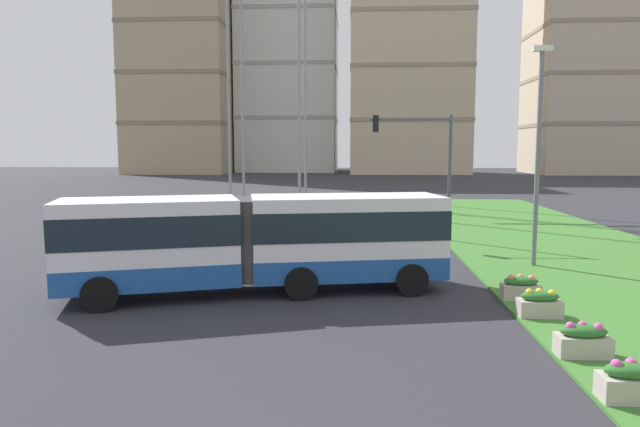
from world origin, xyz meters
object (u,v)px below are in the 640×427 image
(flower_planter_4, at_px, (521,288))
(traffic_light_far_right, at_px, (423,155))
(articulated_bus, at_px, (258,240))
(flower_planter_1, at_px, (632,381))
(flower_planter_2, at_px, (583,340))
(apartment_tower_westcentre, at_px, (289,46))
(flower_planter_3, at_px, (540,303))
(apartment_tower_west, at_px, (182,32))
(streetlight_median, at_px, (538,147))
(apartment_tower_centre, at_px, (409,46))
(apartment_tower_eastcentre, at_px, (592,56))
(car_silver_hatch, at_px, (214,216))

(flower_planter_4, xyz_separation_m, traffic_light_far_right, (-1.66, 10.89, 3.75))
(articulated_bus, relative_size, flower_planter_1, 10.94)
(articulated_bus, bearing_deg, flower_planter_4, -4.50)
(flower_planter_2, bearing_deg, apartment_tower_westcentre, 99.94)
(articulated_bus, relative_size, flower_planter_3, 10.94)
(flower_planter_2, relative_size, flower_planter_4, 1.00)
(traffic_light_far_right, relative_size, apartment_tower_west, 0.12)
(streetlight_median, bearing_deg, flower_planter_1, -99.06)
(flower_planter_3, bearing_deg, streetlight_median, 74.41)
(articulated_bus, relative_size, apartment_tower_centre, 0.27)
(flower_planter_1, relative_size, streetlight_median, 0.13)
(flower_planter_3, bearing_deg, apartment_tower_west, 112.02)
(flower_planter_3, relative_size, apartment_tower_westcentre, 0.02)
(streetlight_median, bearing_deg, flower_planter_2, -101.06)
(flower_planter_3, distance_m, streetlight_median, 8.19)
(flower_planter_4, xyz_separation_m, apartment_tower_west, (-36.78, 89.22, 25.25))
(flower_planter_1, bearing_deg, apartment_tower_westcentre, 99.73)
(apartment_tower_west, bearing_deg, flower_planter_1, -69.05)
(flower_planter_2, relative_size, apartment_tower_westcentre, 0.02)
(flower_planter_4, bearing_deg, apartment_tower_eastcentre, 67.78)
(flower_planter_3, distance_m, flower_planter_4, 1.74)
(apartment_tower_west, xyz_separation_m, apartment_tower_centre, (41.36, -0.15, -2.96))
(car_silver_hatch, distance_m, flower_planter_4, 19.46)
(flower_planter_3, relative_size, apartment_tower_eastcentre, 0.03)
(flower_planter_1, bearing_deg, streetlight_median, 80.94)
(apartment_tower_centre, bearing_deg, apartment_tower_west, 179.79)
(flower_planter_2, xyz_separation_m, apartment_tower_westcentre, (-18.11, 103.38, 24.24))
(apartment_tower_centre, bearing_deg, flower_planter_3, -92.89)
(traffic_light_far_right, relative_size, streetlight_median, 0.74)
(flower_planter_4, height_order, apartment_tower_westcentre, apartment_tower_westcentre)
(car_silver_hatch, height_order, flower_planter_1, car_silver_hatch)
(apartment_tower_eastcentre, bearing_deg, flower_planter_3, -111.84)
(apartment_tower_west, bearing_deg, apartment_tower_eastcentre, 0.78)
(apartment_tower_west, xyz_separation_m, apartment_tower_eastcentre, (73.63, 1.00, -4.88))
(traffic_light_far_right, bearing_deg, apartment_tower_eastcentre, 64.11)
(flower_planter_2, xyz_separation_m, apartment_tower_west, (-36.78, 93.87, 25.25))
(apartment_tower_westcentre, relative_size, apartment_tower_centre, 1.09)
(car_silver_hatch, height_order, apartment_tower_eastcentre, apartment_tower_eastcentre)
(car_silver_hatch, xyz_separation_m, flower_planter_3, (12.82, -16.37, -0.33))
(apartment_tower_centre, height_order, apartment_tower_eastcentre, apartment_tower_centre)
(flower_planter_3, xyz_separation_m, apartment_tower_centre, (4.58, 90.80, 22.29))
(articulated_bus, distance_m, apartment_tower_westcentre, 101.28)
(articulated_bus, height_order, apartment_tower_eastcentre, apartment_tower_eastcentre)
(flower_planter_4, relative_size, apartment_tower_centre, 0.02)
(articulated_bus, distance_m, flower_planter_2, 9.58)
(apartment_tower_westcentre, xyz_separation_m, apartment_tower_eastcentre, (54.96, -8.50, -3.86))
(apartment_tower_west, height_order, apartment_tower_westcentre, apartment_tower_west)
(flower_planter_4, xyz_separation_m, streetlight_median, (1.90, 5.07, 4.12))
(traffic_light_far_right, relative_size, apartment_tower_eastcentre, 0.15)
(flower_planter_3, relative_size, flower_planter_4, 1.00)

